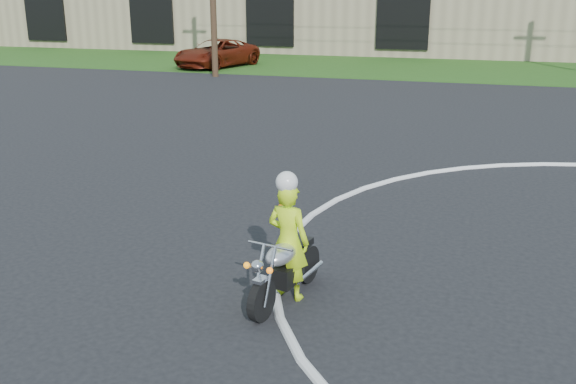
# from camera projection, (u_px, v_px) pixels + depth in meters

# --- Properties ---
(grass_strip) EXTENTS (120.00, 10.00, 0.02)m
(grass_strip) POSITION_uv_depth(u_px,v_px,m) (556.00, 73.00, 30.51)
(grass_strip) COLOR #1E4714
(grass_strip) RESTS_ON ground
(primary_motorcycle) EXTENTS (0.69, 1.69, 0.90)m
(primary_motorcycle) POSITION_uv_depth(u_px,v_px,m) (285.00, 269.00, 7.93)
(primary_motorcycle) COLOR black
(primary_motorcycle) RESTS_ON ground
(rider_primary_grp) EXTENTS (0.61, 0.46, 1.66)m
(rider_primary_grp) POSITION_uv_depth(u_px,v_px,m) (288.00, 238.00, 7.94)
(rider_primary_grp) COLOR #C4F219
(rider_primary_grp) RESTS_ON ground
(pickup_grp) EXTENTS (3.54, 5.41, 1.38)m
(pickup_grp) POSITION_uv_depth(u_px,v_px,m) (217.00, 53.00, 32.66)
(pickup_grp) COLOR #5D180A
(pickup_grp) RESTS_ON ground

